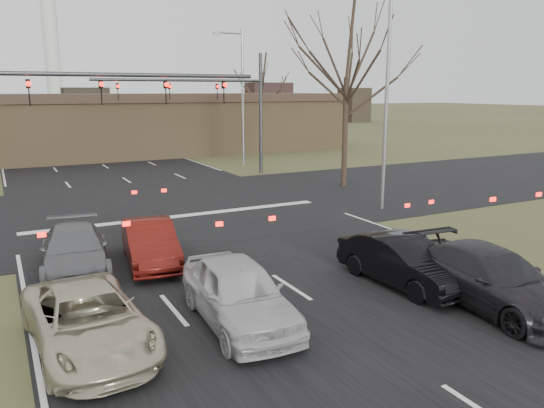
{
  "coord_description": "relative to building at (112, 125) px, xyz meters",
  "views": [
    {
      "loc": [
        -7.19,
        -9.53,
        5.57
      ],
      "look_at": [
        0.54,
        5.22,
        2.0
      ],
      "focal_mm": 35.0,
      "sensor_mm": 36.0,
      "label": 1
    }
  ],
  "objects": [
    {
      "name": "ground",
      "position": [
        -2.0,
        -38.0,
        -2.67
      ],
      "size": [
        360.0,
        360.0,
        0.0
      ],
      "primitive_type": "plane",
      "color": "#434826",
      "rests_on": "ground"
    },
    {
      "name": "road_main",
      "position": [
        -2.0,
        22.0,
        -2.66
      ],
      "size": [
        14.0,
        300.0,
        0.02
      ],
      "primitive_type": "cube",
      "color": "black",
      "rests_on": "ground"
    },
    {
      "name": "road_cross",
      "position": [
        -2.0,
        -23.0,
        -2.65
      ],
      "size": [
        200.0,
        14.0,
        0.02
      ],
      "primitive_type": "cube",
      "color": "black",
      "rests_on": "ground"
    },
    {
      "name": "building",
      "position": [
        0.0,
        0.0,
        0.0
      ],
      "size": [
        42.4,
        10.4,
        5.3
      ],
      "color": "olive",
      "rests_on": "ground"
    },
    {
      "name": "mast_arm_near",
      "position": [
        -7.23,
        -25.0,
        2.41
      ],
      "size": [
        12.12,
        0.24,
        8.0
      ],
      "color": "#383A3D",
      "rests_on": "ground"
    },
    {
      "name": "mast_arm_far",
      "position": [
        4.18,
        -15.0,
        2.35
      ],
      "size": [
        11.12,
        0.24,
        8.0
      ],
      "color": "#383A3D",
      "rests_on": "ground"
    },
    {
      "name": "streetlight_right_near",
      "position": [
        6.82,
        -28.0,
        2.92
      ],
      "size": [
        2.34,
        0.25,
        10.0
      ],
      "color": "gray",
      "rests_on": "ground"
    },
    {
      "name": "streetlight_right_far",
      "position": [
        7.32,
        -11.0,
        2.92
      ],
      "size": [
        2.34,
        0.25,
        10.0
      ],
      "color": "gray",
      "rests_on": "ground"
    },
    {
      "name": "tree_right_near",
      "position": [
        9.0,
        -22.0,
        6.23
      ],
      "size": [
        6.9,
        6.9,
        11.5
      ],
      "color": "black",
      "rests_on": "ground"
    },
    {
      "name": "tree_right_far",
      "position": [
        13.0,
        -3.0,
        4.29
      ],
      "size": [
        5.4,
        5.4,
        9.0
      ],
      "color": "black",
      "rests_on": "ground"
    },
    {
      "name": "car_silver_suv",
      "position": [
        -7.75,
        -36.16,
        -1.99
      ],
      "size": [
        2.57,
        5.03,
        1.36
      ],
      "primitive_type": "imported",
      "rotation": [
        0.0,
        0.0,
        0.07
      ],
      "color": "#BEB599",
      "rests_on": "ground"
    },
    {
      "name": "car_white_sedan",
      "position": [
        -4.3,
        -36.46,
        -1.87
      ],
      "size": [
        2.16,
        4.76,
        1.59
      ],
      "primitive_type": "imported",
      "rotation": [
        0.0,
        0.0,
        -0.06
      ],
      "color": "#B9B8BA",
      "rests_on": "ground"
    },
    {
      "name": "car_black_hatch",
      "position": [
        1.0,
        -36.3,
        -1.95
      ],
      "size": [
        1.74,
        4.43,
        1.43
      ],
      "primitive_type": "imported",
      "rotation": [
        0.0,
        0.0,
        0.05
      ],
      "color": "black",
      "rests_on": "ground"
    },
    {
      "name": "car_charcoal_sedan",
      "position": [
        2.0,
        -38.56,
        -1.9
      ],
      "size": [
        2.49,
        5.37,
        1.52
      ],
      "primitive_type": "imported",
      "rotation": [
        0.0,
        0.0,
        -0.07
      ],
      "color": "black",
      "rests_on": "ground"
    },
    {
      "name": "car_grey_ahead",
      "position": [
        -7.29,
        -30.66,
        -1.96
      ],
      "size": [
        2.49,
        5.02,
        1.4
      ],
      "primitive_type": "imported",
      "rotation": [
        0.0,
        0.0,
        -0.11
      ],
      "color": "slate",
      "rests_on": "ground"
    },
    {
      "name": "car_red_ahead",
      "position": [
        -5.0,
        -30.96,
        -1.95
      ],
      "size": [
        2.07,
        4.49,
        1.42
      ],
      "primitive_type": "imported",
      "rotation": [
        0.0,
        0.0,
        -0.13
      ],
      "color": "#56110C",
      "rests_on": "ground"
    }
  ]
}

